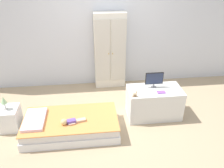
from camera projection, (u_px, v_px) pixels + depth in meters
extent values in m
cube|color=tan|center=(112.00, 124.00, 3.98)|extent=(10.00, 10.00, 0.02)
cube|color=silver|center=(103.00, 24.00, 4.70)|extent=(6.40, 0.05, 2.70)
cube|color=white|center=(72.00, 128.00, 3.77)|extent=(1.52, 0.80, 0.14)
cube|color=silver|center=(71.00, 122.00, 3.70)|extent=(1.48, 0.76, 0.12)
cube|color=#EA934C|center=(71.00, 119.00, 3.67)|extent=(1.51, 0.79, 0.02)
cube|color=silver|center=(35.00, 119.00, 3.60)|extent=(0.32, 0.57, 0.05)
cube|color=#6B4CB2|center=(71.00, 121.00, 3.54)|extent=(0.14, 0.11, 0.06)
cube|color=#DBB293|center=(80.00, 120.00, 3.61)|extent=(0.16, 0.07, 0.04)
cube|color=#DBB293|center=(81.00, 121.00, 3.58)|extent=(0.16, 0.07, 0.04)
cube|color=#DBB293|center=(71.00, 120.00, 3.60)|extent=(0.10, 0.05, 0.03)
cube|color=#DBB293|center=(72.00, 124.00, 3.51)|extent=(0.10, 0.05, 0.03)
sphere|color=#DBB293|center=(65.00, 122.00, 3.51)|extent=(0.09, 0.09, 0.09)
sphere|color=#E0C67F|center=(64.00, 122.00, 3.50)|extent=(0.10, 0.10, 0.10)
cube|color=white|center=(8.00, 118.00, 3.80)|extent=(0.36, 0.36, 0.38)
cylinder|color=#B7B2AD|center=(6.00, 109.00, 3.70)|extent=(0.07, 0.07, 0.01)
cylinder|color=#B7B2AD|center=(5.00, 106.00, 3.68)|extent=(0.02, 0.02, 0.10)
cone|color=#A8D699|center=(3.00, 100.00, 3.62)|extent=(0.10, 0.10, 0.12)
cube|color=white|center=(110.00, 51.00, 4.83)|extent=(0.66, 0.23, 1.62)
cube|color=beige|center=(103.00, 52.00, 4.68)|extent=(0.31, 0.02, 1.33)
cube|color=beige|center=(118.00, 51.00, 4.72)|extent=(0.31, 0.02, 1.33)
sphere|color=gold|center=(109.00, 54.00, 4.70)|extent=(0.02, 0.02, 0.02)
sphere|color=gold|center=(112.00, 54.00, 4.71)|extent=(0.02, 0.02, 0.02)
cube|color=silver|center=(154.00, 102.00, 4.08)|extent=(0.94, 0.52, 0.54)
cylinder|color=#99999E|center=(153.00, 87.00, 4.03)|extent=(0.10, 0.10, 0.01)
cylinder|color=#99999E|center=(154.00, 85.00, 4.02)|extent=(0.02, 0.02, 0.05)
cube|color=black|center=(154.00, 78.00, 3.95)|extent=(0.32, 0.02, 0.22)
cube|color=#28334C|center=(155.00, 79.00, 3.94)|extent=(0.30, 0.01, 0.20)
cube|color=#8E6642|center=(135.00, 96.00, 3.76)|extent=(0.09, 0.01, 0.01)
cube|color=#8E6642|center=(135.00, 97.00, 3.74)|extent=(0.09, 0.01, 0.01)
cube|color=#D1B289|center=(135.00, 94.00, 3.73)|extent=(0.06, 0.03, 0.03)
cylinder|color=#D1B289|center=(136.00, 95.00, 3.75)|extent=(0.01, 0.01, 0.02)
cylinder|color=#D1B289|center=(136.00, 96.00, 3.73)|extent=(0.01, 0.01, 0.02)
cylinder|color=#D1B289|center=(134.00, 95.00, 3.75)|extent=(0.01, 0.01, 0.02)
cylinder|color=#D1B289|center=(134.00, 96.00, 3.73)|extent=(0.01, 0.01, 0.02)
cylinder|color=#D1B289|center=(136.00, 93.00, 3.72)|extent=(0.02, 0.02, 0.02)
sphere|color=#D1B289|center=(137.00, 92.00, 3.71)|extent=(0.03, 0.03, 0.03)
cube|color=#8E51B2|center=(161.00, 92.00, 3.86)|extent=(0.14, 0.08, 0.01)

